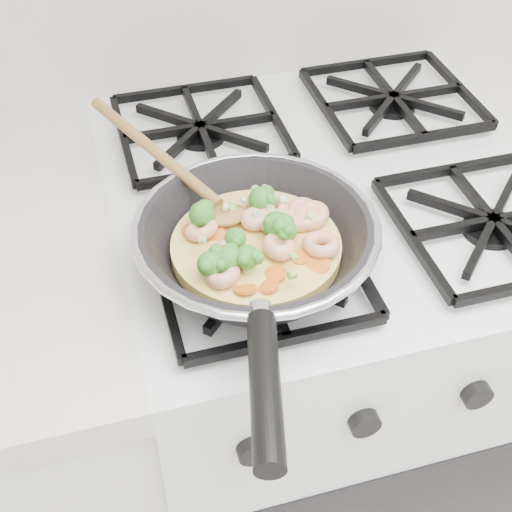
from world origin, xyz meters
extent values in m
cube|color=white|center=(0.00, 1.70, 0.45)|extent=(0.60, 0.60, 0.90)
cube|color=black|center=(0.00, 1.70, 0.91)|extent=(0.56, 0.56, 0.02)
torus|color=silver|center=(-0.15, 1.56, 0.97)|extent=(0.28, 0.28, 0.01)
cylinder|color=black|center=(-0.20, 1.35, 0.97)|extent=(0.07, 0.17, 0.03)
cylinder|color=#E7CC64|center=(-0.15, 1.56, 0.94)|extent=(0.19, 0.19, 0.02)
ellipsoid|color=olive|center=(-0.17, 1.60, 0.96)|extent=(0.06, 0.06, 0.01)
cylinder|color=olive|center=(-0.23, 1.71, 0.99)|extent=(0.12, 0.22, 0.04)
torus|color=#E5AD87|center=(-0.09, 1.58, 0.96)|extent=(0.05, 0.05, 0.02)
torus|color=#E5AD87|center=(-0.12, 1.59, 0.96)|extent=(0.06, 0.06, 0.02)
torus|color=#E5AD87|center=(-0.20, 1.51, 0.96)|extent=(0.06, 0.06, 0.02)
torus|color=#E5AD87|center=(-0.09, 1.57, 0.96)|extent=(0.06, 0.06, 0.02)
torus|color=#E5AD87|center=(-0.12, 1.57, 0.96)|extent=(0.06, 0.06, 0.02)
torus|color=#E5AD87|center=(-0.13, 1.53, 0.96)|extent=(0.05, 0.05, 0.03)
torus|color=#E5AD87|center=(-0.13, 1.61, 0.96)|extent=(0.05, 0.05, 0.02)
torus|color=#E5AD87|center=(-0.12, 1.57, 0.96)|extent=(0.06, 0.06, 0.02)
torus|color=#E5AD87|center=(-0.20, 1.53, 0.96)|extent=(0.05, 0.05, 0.02)
torus|color=#E5AD87|center=(-0.21, 1.58, 0.96)|extent=(0.04, 0.05, 0.02)
torus|color=#E5AD87|center=(-0.19, 1.54, 0.96)|extent=(0.05, 0.05, 0.03)
torus|color=#E5AD87|center=(-0.09, 1.52, 0.96)|extent=(0.06, 0.06, 0.02)
torus|color=#E5AD87|center=(-0.14, 1.59, 0.96)|extent=(0.05, 0.05, 0.02)
torus|color=#E5AD87|center=(-0.08, 1.57, 0.96)|extent=(0.05, 0.05, 0.02)
ellipsoid|color=#3D8C2D|center=(-0.20, 1.60, 0.97)|extent=(0.04, 0.04, 0.03)
ellipsoid|color=#3D8C2D|center=(-0.13, 1.56, 0.97)|extent=(0.04, 0.04, 0.03)
ellipsoid|color=#3D8C2D|center=(-0.13, 1.61, 0.97)|extent=(0.04, 0.04, 0.03)
ellipsoid|color=#3D8C2D|center=(-0.17, 1.52, 0.97)|extent=(0.03, 0.03, 0.03)
ellipsoid|color=#3D8C2D|center=(-0.19, 1.52, 0.97)|extent=(0.04, 0.04, 0.03)
ellipsoid|color=#3D8C2D|center=(-0.18, 1.55, 0.97)|extent=(0.03, 0.03, 0.02)
ellipsoid|color=#3D8C2D|center=(-0.21, 1.52, 0.97)|extent=(0.04, 0.04, 0.03)
ellipsoid|color=#3D8C2D|center=(-0.12, 1.55, 0.97)|extent=(0.03, 0.03, 0.02)
cylinder|color=orange|center=(-0.21, 1.59, 0.95)|extent=(0.04, 0.04, 0.01)
cylinder|color=orange|center=(-0.18, 1.49, 0.95)|extent=(0.04, 0.04, 0.01)
cylinder|color=orange|center=(-0.19, 1.58, 0.95)|extent=(0.03, 0.03, 0.01)
cylinder|color=orange|center=(-0.11, 1.52, 0.95)|extent=(0.03, 0.03, 0.01)
cylinder|color=orange|center=(-0.19, 1.60, 0.95)|extent=(0.03, 0.03, 0.01)
cylinder|color=orange|center=(-0.17, 1.53, 0.95)|extent=(0.04, 0.04, 0.01)
cylinder|color=orange|center=(-0.10, 1.50, 0.95)|extent=(0.03, 0.03, 0.01)
cylinder|color=orange|center=(-0.16, 1.48, 0.95)|extent=(0.03, 0.03, 0.01)
cylinder|color=orange|center=(-0.15, 1.50, 0.95)|extent=(0.03, 0.03, 0.01)
cylinder|color=orange|center=(-0.22, 1.59, 0.95)|extent=(0.03, 0.03, 0.01)
cylinder|color=#7CC34E|center=(-0.13, 1.48, 0.97)|extent=(0.01, 0.01, 0.01)
cylinder|color=#B0CC90|center=(-0.21, 1.51, 0.98)|extent=(0.01, 0.01, 0.01)
cylinder|color=#B0CC90|center=(-0.12, 1.59, 0.97)|extent=(0.01, 0.01, 0.01)
cylinder|color=#7CC34E|center=(-0.17, 1.60, 0.97)|extent=(0.01, 0.01, 0.01)
cylinder|color=#B0CC90|center=(-0.21, 1.60, 0.97)|extent=(0.01, 0.01, 0.01)
cylinder|color=#B0CC90|center=(-0.17, 1.60, 0.97)|extent=(0.01, 0.01, 0.01)
cylinder|color=#B0CC90|center=(-0.21, 1.55, 0.97)|extent=(0.01, 0.01, 0.01)
cylinder|color=#7CC34E|center=(-0.11, 1.54, 0.97)|extent=(0.01, 0.01, 0.01)
cylinder|color=#B0CC90|center=(-0.14, 1.58, 0.97)|extent=(0.01, 0.01, 0.01)
cylinder|color=#B0CC90|center=(-0.15, 1.61, 0.97)|extent=(0.01, 0.01, 0.01)
cylinder|color=#7CC34E|center=(-0.13, 1.55, 0.97)|extent=(0.01, 0.01, 0.01)
cylinder|color=#B0CC90|center=(-0.12, 1.63, 0.97)|extent=(0.01, 0.01, 0.01)
cylinder|color=#B0CC90|center=(-0.11, 1.60, 0.97)|extent=(0.01, 0.01, 0.01)
cylinder|color=#7CC34E|center=(-0.12, 1.51, 0.97)|extent=(0.01, 0.01, 0.01)
cylinder|color=#7CC34E|center=(-0.11, 1.59, 0.97)|extent=(0.01, 0.01, 0.01)
cylinder|color=#B0CC90|center=(-0.20, 1.51, 0.97)|extent=(0.01, 0.01, 0.01)
cylinder|color=#7CC34E|center=(-0.13, 1.62, 0.97)|extent=(0.01, 0.01, 0.01)
cylinder|color=#B0CC90|center=(-0.09, 1.56, 0.97)|extent=(0.01, 0.01, 0.01)
camera|label=1|loc=(-0.31, 0.98, 1.49)|focal=50.51mm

